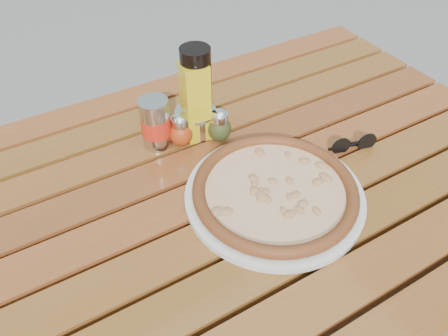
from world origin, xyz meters
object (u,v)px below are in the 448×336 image
pizza (275,190)px  soda_can (156,124)px  oregano_shaker (219,126)px  dark_bottle (197,94)px  parmesan_tin (196,121)px  sunglasses (354,144)px  plate (274,195)px  table (229,208)px  olive_oil_cruet (195,101)px  pepper_shaker (181,130)px

pizza → soda_can: size_ratio=3.11×
pizza → oregano_shaker: bearing=90.4°
dark_bottle → parmesan_tin: dark_bottle is taller
pizza → soda_can: (-0.13, 0.27, 0.04)m
sunglasses → dark_bottle: bearing=156.1°
dark_bottle → sunglasses: (0.27, -0.23, -0.09)m
plate → dark_bottle: size_ratio=1.64×
table → dark_bottle: bearing=81.9°
oregano_shaker → sunglasses: size_ratio=0.74×
table → plate: (0.06, -0.08, 0.08)m
oregano_shaker → soda_can: bearing=156.8°
olive_oil_cruet → dark_bottle: bearing=33.2°
pizza → oregano_shaker: 0.22m
table → soda_can: 0.25m
soda_can → olive_oil_cruet: 0.10m
soda_can → sunglasses: soda_can is taller
dark_bottle → parmesan_tin: size_ratio=2.14×
plate → soda_can: (-0.13, 0.27, 0.05)m
olive_oil_cruet → sunglasses: bearing=-38.4°
oregano_shaker → parmesan_tin: bearing=120.5°
plate → pizza: bearing=0.0°
oregano_shaker → olive_oil_cruet: size_ratio=0.39×
pepper_shaker → soda_can: bearing=151.9°
pizza → sunglasses: bearing=7.9°
dark_bottle → sunglasses: dark_bottle is taller
pepper_shaker → sunglasses: pepper_shaker is taller
table → soda_can: soda_can is taller
table → oregano_shaker: oregano_shaker is taller
plate → oregano_shaker: size_ratio=4.39×
soda_can → sunglasses: (0.37, -0.24, -0.04)m
pizza → sunglasses: 0.24m
olive_oil_cruet → parmesan_tin: (0.01, 0.02, -0.07)m
pizza → parmesan_tin: 0.27m
soda_can → table: bearing=-69.3°
pizza → olive_oil_cruet: size_ratio=1.78×
pizza → soda_can: bearing=115.8°
pepper_shaker → olive_oil_cruet: olive_oil_cruet is taller
pepper_shaker → pizza: bearing=-71.2°
pepper_shaker → oregano_shaker: bearing=-20.1°
soda_can → parmesan_tin: soda_can is taller
table → olive_oil_cruet: (0.02, 0.18, 0.17)m
dark_bottle → parmesan_tin: 0.08m
sunglasses → pepper_shaker: bearing=162.4°
sunglasses → table: bearing=-172.9°
plate → parmesan_tin: size_ratio=3.51×
pepper_shaker → soda_can: (-0.05, 0.03, 0.02)m
parmesan_tin → olive_oil_cruet: bearing=-112.8°
dark_bottle → soda_can: (-0.10, 0.01, -0.05)m
pizza → dark_bottle: (-0.03, 0.26, 0.09)m
olive_oil_cruet → sunglasses: (0.28, -0.22, -0.08)m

